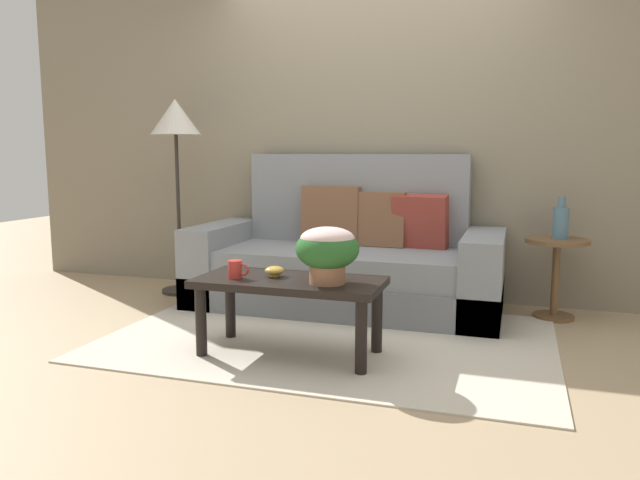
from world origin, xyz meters
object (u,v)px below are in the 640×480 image
(couch, at_px, (347,263))
(side_table, at_px, (556,264))
(floor_lamp, at_px, (176,130))
(table_vase, at_px, (561,222))
(coffee_table, at_px, (290,291))
(snack_bowl, at_px, (275,271))
(potted_plant, at_px, (327,249))
(coffee_mug, at_px, (236,269))

(couch, xyz_separation_m, side_table, (1.46, 0.11, 0.06))
(couch, bearing_deg, floor_lamp, 179.60)
(floor_lamp, distance_m, table_vase, 2.97)
(couch, height_order, side_table, couch)
(couch, xyz_separation_m, coffee_table, (-0.01, -1.18, 0.04))
(floor_lamp, height_order, snack_bowl, floor_lamp)
(snack_bowl, bearing_deg, floor_lamp, 138.49)
(coffee_table, xyz_separation_m, snack_bowl, (-0.10, 0.03, 0.10))
(couch, xyz_separation_m, floor_lamp, (-1.42, 0.01, 0.99))
(snack_bowl, xyz_separation_m, table_vase, (1.58, 1.28, 0.20))
(couch, xyz_separation_m, table_vase, (1.47, 0.13, 0.34))
(side_table, bearing_deg, couch, -175.52)
(couch, distance_m, table_vase, 1.52)
(couch, bearing_deg, coffee_table, -90.51)
(snack_bowl, bearing_deg, coffee_table, -14.65)
(potted_plant, bearing_deg, floor_lamp, 143.08)
(side_table, height_order, snack_bowl, side_table)
(side_table, relative_size, snack_bowl, 4.98)
(couch, distance_m, side_table, 1.46)
(couch, distance_m, potted_plant, 1.29)
(coffee_table, distance_m, potted_plant, 0.36)
(couch, xyz_separation_m, potted_plant, (0.23, -1.23, 0.30))
(couch, relative_size, potted_plant, 6.55)
(snack_bowl, bearing_deg, potted_plant, -13.15)
(coffee_table, relative_size, side_table, 1.87)
(side_table, distance_m, potted_plant, 1.84)
(coffee_mug, xyz_separation_m, table_vase, (1.77, 1.39, 0.18))
(potted_plant, bearing_deg, coffee_mug, -177.03)
(couch, height_order, potted_plant, couch)
(side_table, xyz_separation_m, table_vase, (0.02, 0.02, 0.29))
(coffee_table, xyz_separation_m, coffee_mug, (-0.29, -0.08, 0.12))
(coffee_mug, bearing_deg, side_table, 37.96)
(potted_plant, height_order, snack_bowl, potted_plant)
(coffee_table, distance_m, snack_bowl, 0.15)
(side_table, distance_m, snack_bowl, 2.02)
(floor_lamp, xyz_separation_m, potted_plant, (1.65, -1.24, -0.69))
(potted_plant, height_order, coffee_mug, potted_plant)
(floor_lamp, xyz_separation_m, snack_bowl, (1.31, -1.16, -0.84))
(coffee_mug, height_order, table_vase, table_vase)
(floor_lamp, distance_m, snack_bowl, 1.95)
(couch, relative_size, coffee_table, 2.15)
(floor_lamp, bearing_deg, side_table, 2.07)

